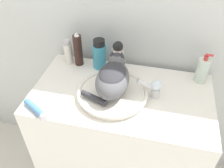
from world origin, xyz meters
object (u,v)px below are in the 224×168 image
object	(u,v)px
cat	(113,77)
soap_pump_bottle	(202,70)
lotion_bottle_white	(118,56)
hairspray_can_black	(78,50)
mouthwash_bottle	(99,54)
deodorant_stick	(68,51)
faucet	(154,87)
cream_tube	(36,109)

from	to	relation	value
cat	soap_pump_bottle	world-z (taller)	cat
lotion_bottle_white	hairspray_can_black	size ratio (longest dim) A/B	0.87
mouthwash_bottle	deodorant_stick	bearing A→B (deg)	180.00
soap_pump_bottle	lotion_bottle_white	xyz separation A→B (m)	(-0.46, 0.00, 0.02)
soap_pump_bottle	lotion_bottle_white	world-z (taller)	lotion_bottle_white
faucet	deodorant_stick	distance (m)	0.56
deodorant_stick	soap_pump_bottle	bearing A→B (deg)	-0.00
deodorant_stick	lotion_bottle_white	xyz separation A→B (m)	(0.30, -0.00, 0.01)
lotion_bottle_white	cream_tube	world-z (taller)	lotion_bottle_white
lotion_bottle_white	hairspray_can_black	distance (m)	0.24
soap_pump_bottle	cat	bearing A→B (deg)	-153.26
deodorant_stick	cream_tube	world-z (taller)	deodorant_stick
hairspray_can_black	cream_tube	world-z (taller)	hairspray_can_black
cat	soap_pump_bottle	xyz separation A→B (m)	(0.44, 0.22, -0.05)
cat	mouthwash_bottle	world-z (taller)	cat
cream_tube	cat	bearing A→B (deg)	31.37
faucet	cream_tube	xyz separation A→B (m)	(-0.53, -0.23, -0.04)
mouthwash_bottle	cream_tube	distance (m)	0.47
lotion_bottle_white	mouthwash_bottle	world-z (taller)	lotion_bottle_white
faucet	cat	bearing A→B (deg)	-2.61
cat	cream_tube	xyz separation A→B (m)	(-0.33, -0.20, -0.10)
lotion_bottle_white	mouthwash_bottle	size ratio (longest dim) A/B	1.01
soap_pump_bottle	faucet	bearing A→B (deg)	-141.73
deodorant_stick	mouthwash_bottle	distance (m)	0.19
cat	mouthwash_bottle	distance (m)	0.26
faucet	hairspray_can_black	distance (m)	0.50
faucet	mouthwash_bottle	size ratio (longest dim) A/B	0.70
lotion_bottle_white	cream_tube	xyz separation A→B (m)	(-0.30, -0.42, -0.07)
soap_pump_bottle	lotion_bottle_white	distance (m)	0.46
faucet	mouthwash_bottle	bearing A→B (deg)	-41.64
faucet	lotion_bottle_white	world-z (taller)	lotion_bottle_white
deodorant_stick	soap_pump_bottle	world-z (taller)	soap_pump_bottle
cat	mouthwash_bottle	bearing A→B (deg)	29.78
mouthwash_bottle	cream_tube	xyz separation A→B (m)	(-0.20, -0.42, -0.07)
mouthwash_bottle	cream_tube	size ratio (longest dim) A/B	1.17
soap_pump_bottle	lotion_bottle_white	size ratio (longest dim) A/B	0.96
faucet	cream_tube	distance (m)	0.58
soap_pump_bottle	mouthwash_bottle	bearing A→B (deg)	-180.00
cream_tube	soap_pump_bottle	bearing A→B (deg)	28.77
mouthwash_bottle	soap_pump_bottle	bearing A→B (deg)	0.00
faucet	soap_pump_bottle	size ratio (longest dim) A/B	0.72
deodorant_stick	cream_tube	size ratio (longest dim) A/B	1.04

